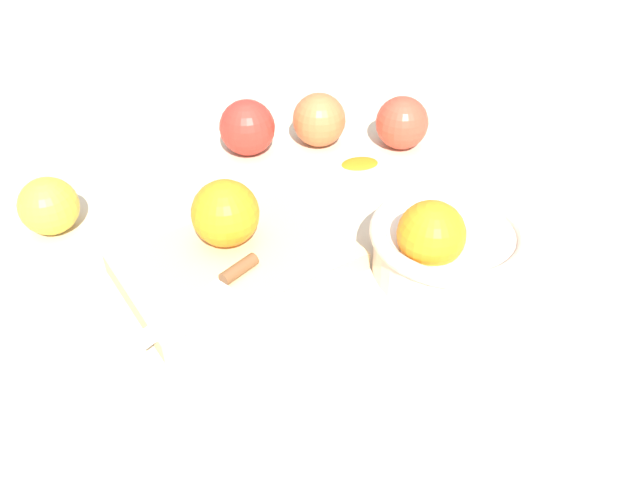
{
  "coord_description": "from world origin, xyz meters",
  "views": [
    {
      "loc": [
        0.19,
        0.59,
        0.45
      ],
      "look_at": [
        -0.01,
        0.1,
        0.04
      ],
      "focal_mm": 35.37,
      "sensor_mm": 36.0,
      "label": 1
    }
  ],
  "objects_px": {
    "bowl": "(446,244)",
    "orange_on_board": "(225,213)",
    "apple_front_right": "(49,206)",
    "apple_front_left_2": "(319,120)",
    "apple_front_center": "(247,128)",
    "apple_front_left": "(402,123)",
    "knife": "(215,287)",
    "cutting_board": "(237,262)"
  },
  "relations": [
    {
      "from": "bowl",
      "to": "apple_front_center",
      "type": "distance_m",
      "value": 0.35
    },
    {
      "from": "bowl",
      "to": "cutting_board",
      "type": "height_order",
      "value": "bowl"
    },
    {
      "from": "apple_front_left_2",
      "to": "apple_front_center",
      "type": "bearing_deg",
      "value": -8.3
    },
    {
      "from": "orange_on_board",
      "to": "knife",
      "type": "bearing_deg",
      "value": 65.67
    },
    {
      "from": "bowl",
      "to": "knife",
      "type": "xyz_separation_m",
      "value": [
        0.24,
        -0.04,
        -0.01
      ]
    },
    {
      "from": "bowl",
      "to": "apple_front_left_2",
      "type": "xyz_separation_m",
      "value": [
        0.02,
        -0.32,
        0.0
      ]
    },
    {
      "from": "bowl",
      "to": "cutting_board",
      "type": "relative_size",
      "value": 0.71
    },
    {
      "from": "apple_front_left",
      "to": "bowl",
      "type": "bearing_deg",
      "value": 71.35
    },
    {
      "from": "orange_on_board",
      "to": "apple_front_center",
      "type": "relative_size",
      "value": 0.95
    },
    {
      "from": "orange_on_board",
      "to": "apple_front_right",
      "type": "distance_m",
      "value": 0.22
    },
    {
      "from": "knife",
      "to": "apple_front_left_2",
      "type": "bearing_deg",
      "value": -128.92
    },
    {
      "from": "cutting_board",
      "to": "apple_front_center",
      "type": "xyz_separation_m",
      "value": [
        -0.09,
        -0.25,
        0.03
      ]
    },
    {
      "from": "bowl",
      "to": "cutting_board",
      "type": "distance_m",
      "value": 0.23
    },
    {
      "from": "cutting_board",
      "to": "apple_front_center",
      "type": "relative_size",
      "value": 3.09
    },
    {
      "from": "bowl",
      "to": "orange_on_board",
      "type": "distance_m",
      "value": 0.24
    },
    {
      "from": "apple_front_center",
      "to": "orange_on_board",
      "type": "bearing_deg",
      "value": 67.71
    },
    {
      "from": "apple_front_right",
      "to": "knife",
      "type": "bearing_deg",
      "value": 125.38
    },
    {
      "from": "bowl",
      "to": "apple_front_center",
      "type": "relative_size",
      "value": 2.21
    },
    {
      "from": "bowl",
      "to": "knife",
      "type": "bearing_deg",
      "value": -8.92
    },
    {
      "from": "orange_on_board",
      "to": "knife",
      "type": "height_order",
      "value": "orange_on_board"
    },
    {
      "from": "bowl",
      "to": "knife",
      "type": "height_order",
      "value": "bowl"
    },
    {
      "from": "bowl",
      "to": "orange_on_board",
      "type": "xyz_separation_m",
      "value": [
        0.21,
        -0.11,
        0.02
      ]
    },
    {
      "from": "orange_on_board",
      "to": "apple_front_left",
      "type": "distance_m",
      "value": 0.34
    },
    {
      "from": "knife",
      "to": "apple_front_center",
      "type": "xyz_separation_m",
      "value": [
        -0.12,
        -0.3,
        0.01
      ]
    },
    {
      "from": "apple_front_left_2",
      "to": "apple_front_right",
      "type": "xyz_separation_m",
      "value": [
        0.37,
        0.08,
        -0.0
      ]
    },
    {
      "from": "apple_front_left",
      "to": "apple_front_center",
      "type": "height_order",
      "value": "apple_front_center"
    },
    {
      "from": "orange_on_board",
      "to": "apple_front_right",
      "type": "bearing_deg",
      "value": -35.73
    },
    {
      "from": "bowl",
      "to": "knife",
      "type": "distance_m",
      "value": 0.25
    },
    {
      "from": "apple_front_left_2",
      "to": "cutting_board",
      "type": "bearing_deg",
      "value": 50.55
    },
    {
      "from": "knife",
      "to": "bowl",
      "type": "bearing_deg",
      "value": 171.08
    },
    {
      "from": "cutting_board",
      "to": "bowl",
      "type": "bearing_deg",
      "value": 157.34
    },
    {
      "from": "bowl",
      "to": "apple_front_left",
      "type": "bearing_deg",
      "value": -108.65
    },
    {
      "from": "orange_on_board",
      "to": "knife",
      "type": "relative_size",
      "value": 0.51
    },
    {
      "from": "cutting_board",
      "to": "knife",
      "type": "distance_m",
      "value": 0.06
    },
    {
      "from": "apple_front_left",
      "to": "cutting_board",
      "type": "bearing_deg",
      "value": 31.27
    },
    {
      "from": "apple_front_right",
      "to": "apple_front_center",
      "type": "distance_m",
      "value": 0.28
    },
    {
      "from": "bowl",
      "to": "apple_front_right",
      "type": "distance_m",
      "value": 0.46
    },
    {
      "from": "apple_front_right",
      "to": "apple_front_center",
      "type": "xyz_separation_m",
      "value": [
        -0.27,
        -0.09,
        0.0
      ]
    },
    {
      "from": "apple_front_left_2",
      "to": "apple_front_center",
      "type": "relative_size",
      "value": 0.98
    },
    {
      "from": "bowl",
      "to": "apple_front_left",
      "type": "relative_size",
      "value": 2.3
    },
    {
      "from": "apple_front_left_2",
      "to": "apple_front_right",
      "type": "relative_size",
      "value": 1.11
    },
    {
      "from": "bowl",
      "to": "apple_front_center",
      "type": "height_order",
      "value": "bowl"
    }
  ]
}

